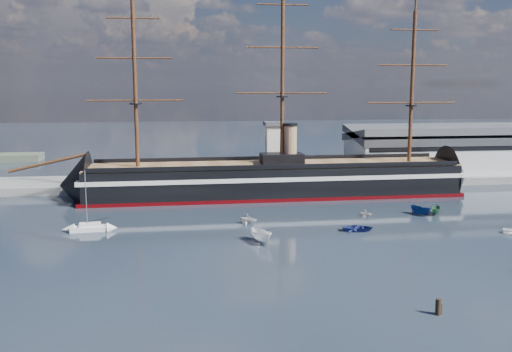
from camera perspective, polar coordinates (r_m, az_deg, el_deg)
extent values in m
plane|color=black|center=(118.62, 2.94, -3.84)|extent=(600.00, 600.00, 0.00)
cube|color=slate|center=(155.15, 4.12, -0.75)|extent=(180.00, 18.00, 2.00)
cube|color=#B7BABC|center=(174.03, 19.55, 2.16)|extent=(62.00, 20.00, 10.00)
cube|color=#3F4247|center=(173.48, 19.65, 3.99)|extent=(63.00, 21.00, 2.00)
cube|color=silver|center=(149.64, 1.77, 2.39)|extent=(4.00, 4.00, 14.00)
cube|color=#3F4247|center=(148.93, 1.79, 5.25)|extent=(5.00, 5.00, 1.00)
cube|color=black|center=(137.30, 1.76, -0.34)|extent=(88.16, 16.93, 7.00)
cube|color=silver|center=(137.10, 1.76, 0.16)|extent=(90.17, 17.19, 1.00)
cube|color=#460105|center=(137.95, 1.75, -1.83)|extent=(90.17, 17.15, 0.90)
cone|color=black|center=(137.67, -17.71, -0.88)|extent=(14.16, 15.83, 15.68)
cone|color=black|center=(151.99, 19.32, -0.04)|extent=(11.16, 15.80, 15.68)
cube|color=brown|center=(136.75, 1.77, 1.15)|extent=(88.15, 15.65, 0.40)
cube|color=black|center=(136.90, 2.60, 1.74)|extent=(10.06, 6.11, 2.50)
cylinder|color=#A47B5D|center=(136.86, 3.43, 3.21)|extent=(3.20, 3.20, 9.00)
cylinder|color=#381E0F|center=(137.96, -20.06, 1.25)|extent=(17.76, 0.89, 4.43)
cylinder|color=#381E0F|center=(133.90, -12.00, 9.03)|extent=(0.90, 0.90, 38.00)
cylinder|color=#381E0F|center=(135.76, 2.66, 10.06)|extent=(0.90, 0.90, 42.00)
cylinder|color=#381E0F|center=(144.94, 15.33, 8.51)|extent=(0.90, 0.90, 36.00)
cube|color=white|center=(109.31, -16.25, -5.08)|extent=(7.22, 2.58, 0.94)
cube|color=white|center=(109.13, -16.27, -4.70)|extent=(3.88, 1.78, 0.76)
cylinder|color=#B2B2B7|center=(108.16, -16.63, -2.17)|extent=(0.15, 0.15, 10.39)
imported|color=white|center=(97.57, 0.55, -6.71)|extent=(7.84, 4.62, 2.95)
imported|color=navy|center=(106.88, 10.13, -5.44)|extent=(2.03, 3.74, 1.65)
imported|color=#2A603D|center=(123.87, 17.55, -3.70)|extent=(5.41, 4.24, 2.06)
imported|color=silver|center=(110.58, -0.78, -4.80)|extent=(5.57, 6.52, 2.23)
imported|color=navy|center=(122.60, 16.13, -3.77)|extent=(6.17, 4.57, 2.33)
imported|color=silver|center=(118.55, 10.92, -4.01)|extent=(4.22, 4.50, 1.58)
cylinder|color=black|center=(71.94, 17.71, -13.08)|extent=(0.64, 0.64, 2.66)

